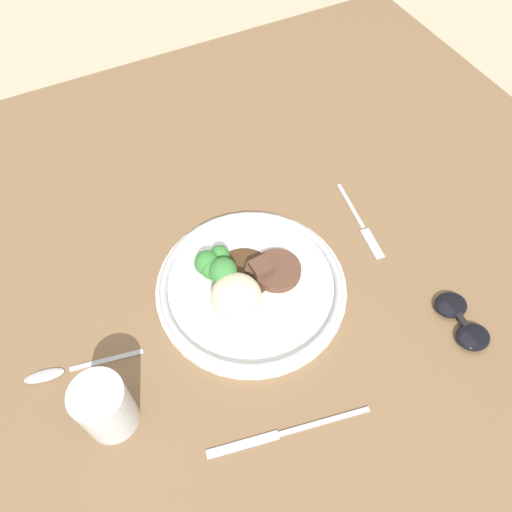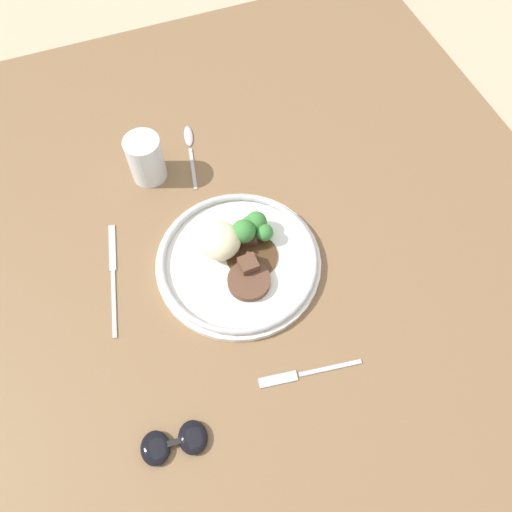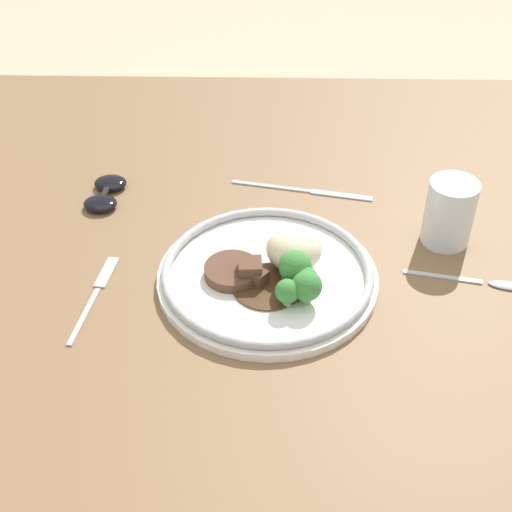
{
  "view_description": "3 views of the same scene",
  "coord_description": "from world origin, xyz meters",
  "px_view_note": "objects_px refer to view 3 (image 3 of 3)",
  "views": [
    {
      "loc": [
        0.17,
        0.36,
        0.7
      ],
      "look_at": [
        -0.02,
        -0.01,
        0.08
      ],
      "focal_mm": 35.0,
      "sensor_mm": 36.0,
      "label": 1
    },
    {
      "loc": [
        -0.4,
        0.13,
        0.81
      ],
      "look_at": [
        -0.02,
        -0.01,
        0.08
      ],
      "focal_mm": 35.0,
      "sensor_mm": 36.0,
      "label": 2
    },
    {
      "loc": [
        0.0,
        -0.69,
        0.65
      ],
      "look_at": [
        -0.01,
        0.02,
        0.07
      ],
      "focal_mm": 50.0,
      "sensor_mm": 36.0,
      "label": 3
    }
  ],
  "objects_px": {
    "plate": "(269,272)",
    "fork": "(94,290)",
    "juice_glass": "(445,216)",
    "spoon": "(489,283)",
    "sunglasses": "(103,193)",
    "knife": "(304,191)"
  },
  "relations": [
    {
      "from": "fork",
      "to": "plate",
      "type": "bearing_deg",
      "value": -76.02
    },
    {
      "from": "juice_glass",
      "to": "sunglasses",
      "type": "bearing_deg",
      "value": 169.13
    },
    {
      "from": "knife",
      "to": "sunglasses",
      "type": "relative_size",
      "value": 2.11
    },
    {
      "from": "fork",
      "to": "spoon",
      "type": "relative_size",
      "value": 1.02
    },
    {
      "from": "knife",
      "to": "spoon",
      "type": "distance_m",
      "value": 0.32
    },
    {
      "from": "plate",
      "to": "sunglasses",
      "type": "xyz_separation_m",
      "value": [
        -0.25,
        0.19,
        -0.01
      ]
    },
    {
      "from": "juice_glass",
      "to": "fork",
      "type": "distance_m",
      "value": 0.48
    },
    {
      "from": "sunglasses",
      "to": "knife",
      "type": "bearing_deg",
      "value": 9.44
    },
    {
      "from": "plate",
      "to": "knife",
      "type": "distance_m",
      "value": 0.22
    },
    {
      "from": "juice_glass",
      "to": "spoon",
      "type": "xyz_separation_m",
      "value": [
        0.05,
        -0.09,
        -0.04
      ]
    },
    {
      "from": "knife",
      "to": "sunglasses",
      "type": "bearing_deg",
      "value": -164.44
    },
    {
      "from": "juice_glass",
      "to": "spoon",
      "type": "relative_size",
      "value": 0.58
    },
    {
      "from": "plate",
      "to": "fork",
      "type": "height_order",
      "value": "plate"
    },
    {
      "from": "juice_glass",
      "to": "sunglasses",
      "type": "xyz_separation_m",
      "value": [
        -0.5,
        0.1,
        -0.03
      ]
    },
    {
      "from": "knife",
      "to": "spoon",
      "type": "xyz_separation_m",
      "value": [
        0.24,
        -0.21,
        0.0
      ]
    },
    {
      "from": "plate",
      "to": "fork",
      "type": "distance_m",
      "value": 0.23
    },
    {
      "from": "plate",
      "to": "spoon",
      "type": "relative_size",
      "value": 1.77
    },
    {
      "from": "spoon",
      "to": "sunglasses",
      "type": "relative_size",
      "value": 1.58
    },
    {
      "from": "fork",
      "to": "sunglasses",
      "type": "bearing_deg",
      "value": 16.13
    },
    {
      "from": "plate",
      "to": "knife",
      "type": "xyz_separation_m",
      "value": [
        0.05,
        0.21,
        -0.02
      ]
    },
    {
      "from": "juice_glass",
      "to": "knife",
      "type": "xyz_separation_m",
      "value": [
        -0.19,
        0.12,
        -0.04
      ]
    },
    {
      "from": "sunglasses",
      "to": "plate",
      "type": "bearing_deg",
      "value": -31.59
    }
  ]
}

